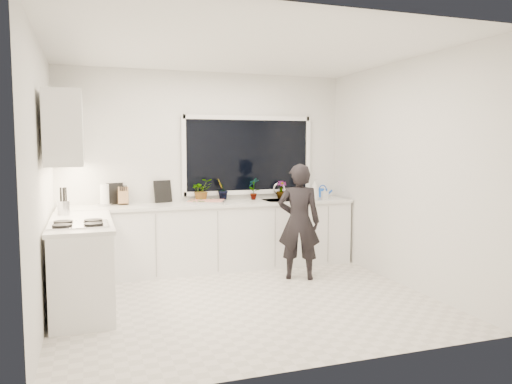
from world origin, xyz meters
name	(u,v)px	position (x,y,z in m)	size (l,w,h in m)	color
floor	(245,301)	(0.00, 0.00, -0.01)	(4.00, 3.50, 0.02)	beige
wall_back	(207,170)	(0.00, 1.76, 1.35)	(4.00, 0.02, 2.70)	white
wall_left	(41,182)	(-2.01, 0.00, 1.35)	(0.02, 3.50, 2.70)	white
wall_right	(404,174)	(2.01, 0.00, 1.35)	(0.02, 3.50, 2.70)	white
ceiling	(244,48)	(0.00, 0.00, 2.71)	(4.00, 3.50, 0.02)	white
window	(248,155)	(0.60, 1.73, 1.55)	(1.80, 0.02, 1.00)	black
base_cabinets_back	(212,238)	(0.00, 1.45, 0.44)	(3.92, 0.58, 0.88)	white
base_cabinets_left	(82,266)	(-1.67, 0.35, 0.44)	(0.58, 1.60, 0.88)	white
countertop_back	(212,204)	(0.00, 1.44, 0.90)	(3.94, 0.62, 0.04)	silver
countertop_left	(81,222)	(-1.67, 0.35, 0.90)	(0.62, 1.60, 0.04)	silver
upper_cabinets	(66,131)	(-1.79, 0.70, 1.85)	(0.34, 2.10, 0.70)	white
sink	(284,203)	(1.05, 1.45, 0.87)	(0.58, 0.42, 0.14)	silver
faucet	(279,191)	(1.05, 1.65, 1.03)	(0.03, 0.03, 0.22)	silver
stovetop	(78,224)	(-1.69, 0.00, 0.94)	(0.56, 0.48, 0.03)	black
person	(299,222)	(0.92, 0.64, 0.73)	(0.53, 0.35, 1.46)	black
pizza_tray	(206,202)	(-0.09, 1.42, 0.94)	(0.50, 0.37, 0.03)	#BABABE
pizza	(206,201)	(-0.09, 1.42, 0.95)	(0.46, 0.33, 0.01)	red
watering_can	(323,193)	(1.73, 1.61, 0.98)	(0.14, 0.14, 0.13)	blue
paper_towel_roll	(105,196)	(-1.39, 1.55, 1.05)	(0.11, 0.11, 0.26)	white
knife_block	(123,196)	(-1.15, 1.59, 1.03)	(0.13, 0.10, 0.22)	#915E43
utensil_crock	(64,208)	(-1.85, 0.80, 1.00)	(0.13, 0.13, 0.16)	#B4B5B9
picture_frame_large	(115,194)	(-1.25, 1.69, 1.06)	(0.22, 0.02, 0.28)	black
picture_frame_small	(163,191)	(-0.63, 1.69, 1.07)	(0.25, 0.02, 0.30)	black
herb_plants	(224,190)	(0.21, 1.61, 1.07)	(1.42, 0.28, 0.32)	#26662D
soap_bottles	(317,190)	(1.49, 1.30, 1.06)	(0.28, 0.16, 0.30)	#D8BF66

